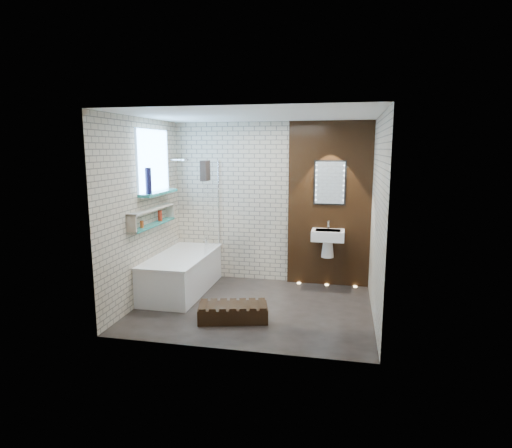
% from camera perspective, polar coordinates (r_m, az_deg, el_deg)
% --- Properties ---
extents(ground, '(3.20, 3.20, 0.00)m').
position_cam_1_polar(ground, '(6.06, -0.30, -11.01)').
color(ground, black).
rests_on(ground, ground).
extents(room_shell, '(3.24, 3.20, 2.60)m').
position_cam_1_polar(room_shell, '(5.73, -0.31, 1.22)').
color(room_shell, '#B6A991').
rests_on(room_shell, ground).
extents(walnut_panel, '(1.30, 0.06, 2.60)m').
position_cam_1_polar(walnut_panel, '(6.86, 9.73, 2.54)').
color(walnut_panel, black).
rests_on(walnut_panel, ground).
extents(clerestory_window, '(0.18, 1.00, 0.94)m').
position_cam_1_polar(clerestory_window, '(6.50, -13.40, 7.32)').
color(clerestory_window, '#7FADE0').
rests_on(clerestory_window, room_shell).
extents(display_niche, '(0.14, 1.30, 0.26)m').
position_cam_1_polar(display_niche, '(6.38, -13.59, 0.93)').
color(display_niche, teal).
rests_on(display_niche, room_shell).
extents(bathtub, '(0.79, 1.74, 0.70)m').
position_cam_1_polar(bathtub, '(6.72, -9.81, -6.42)').
color(bathtub, white).
rests_on(bathtub, ground).
extents(bath_screen, '(0.01, 0.78, 1.40)m').
position_cam_1_polar(bath_screen, '(6.80, -5.91, 2.39)').
color(bath_screen, white).
rests_on(bath_screen, bathtub).
extents(towel, '(0.09, 0.23, 0.30)m').
position_cam_1_polar(towel, '(6.48, -6.79, 7.06)').
color(towel, black).
rests_on(towel, bath_screen).
extents(shower_head, '(0.18, 0.18, 0.02)m').
position_cam_1_polar(shower_head, '(6.95, -9.29, 8.43)').
color(shower_head, silver).
rests_on(shower_head, room_shell).
extents(washbasin, '(0.50, 0.36, 0.58)m').
position_cam_1_polar(washbasin, '(6.76, 9.54, -1.97)').
color(washbasin, white).
rests_on(washbasin, walnut_panel).
extents(led_mirror, '(0.50, 0.02, 0.70)m').
position_cam_1_polar(led_mirror, '(6.79, 9.80, 5.43)').
color(led_mirror, black).
rests_on(led_mirror, walnut_panel).
extents(walnut_step, '(0.95, 0.59, 0.20)m').
position_cam_1_polar(walnut_step, '(5.61, -3.08, -11.73)').
color(walnut_step, black).
rests_on(walnut_step, ground).
extents(niche_bottles, '(0.06, 0.65, 0.16)m').
position_cam_1_polar(niche_bottles, '(6.46, -13.24, 0.81)').
color(niche_bottles, maroon).
rests_on(niche_bottles, display_niche).
extents(sill_vases, '(0.09, 0.09, 0.37)m').
position_cam_1_polar(sill_vases, '(6.17, -14.14, 5.60)').
color(sill_vases, black).
rests_on(sill_vases, clerestory_window).
extents(floor_uplights, '(0.96, 0.06, 0.01)m').
position_cam_1_polar(floor_uplights, '(7.08, 9.40, -7.99)').
color(floor_uplights, '#FFD899').
rests_on(floor_uplights, ground).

